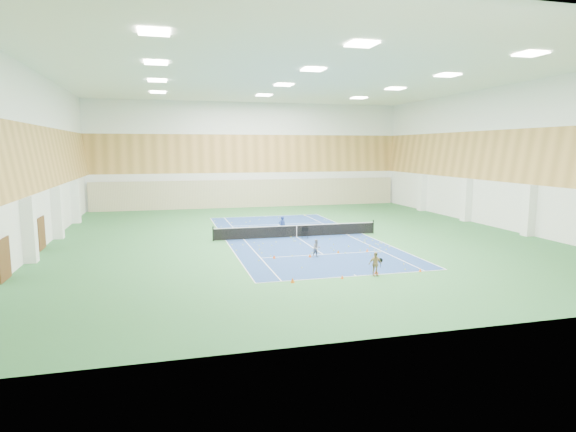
% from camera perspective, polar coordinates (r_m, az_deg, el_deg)
% --- Properties ---
extents(ground, '(40.00, 40.00, 0.00)m').
position_cam_1_polar(ground, '(37.15, 1.02, -2.51)').
color(ground, '#2D6937').
rests_on(ground, ground).
extents(room_shell, '(36.00, 40.00, 12.00)m').
position_cam_1_polar(room_shell, '(36.53, 1.05, 6.78)').
color(room_shell, white).
rests_on(room_shell, ground).
extents(wood_cladding, '(36.00, 40.00, 8.00)m').
position_cam_1_polar(wood_cladding, '(36.55, 1.06, 9.92)').
color(wood_cladding, '#C38F48').
rests_on(wood_cladding, room_shell).
extents(ceiling_light_grid, '(21.40, 25.40, 0.06)m').
position_cam_1_polar(ceiling_light_grid, '(36.89, 1.07, 16.02)').
color(ceiling_light_grid, white).
rests_on(ceiling_light_grid, room_shell).
extents(court_surface, '(10.97, 23.77, 0.01)m').
position_cam_1_polar(court_surface, '(37.15, 1.02, -2.50)').
color(court_surface, navy).
rests_on(court_surface, ground).
extents(tennis_balls_scatter, '(10.57, 22.77, 0.07)m').
position_cam_1_polar(tennis_balls_scatter, '(37.14, 1.02, -2.44)').
color(tennis_balls_scatter, yellow).
rests_on(tennis_balls_scatter, ground).
extents(tennis_net, '(12.80, 0.10, 1.10)m').
position_cam_1_polar(tennis_net, '(37.05, 1.03, -1.67)').
color(tennis_net, black).
rests_on(tennis_net, ground).
extents(back_curtain, '(35.40, 0.16, 3.20)m').
position_cam_1_polar(back_curtain, '(56.04, -4.41, 2.68)').
color(back_curtain, '#C6B793').
rests_on(back_curtain, ground).
extents(door_left_a, '(0.08, 1.80, 2.20)m').
position_cam_1_polar(door_left_a, '(28.92, -30.58, -4.45)').
color(door_left_a, '#593319').
rests_on(door_left_a, ground).
extents(door_left_b, '(0.08, 1.80, 2.20)m').
position_cam_1_polar(door_left_b, '(36.54, -27.18, -1.83)').
color(door_left_b, '#593319').
rests_on(door_left_b, ground).
extents(coach, '(0.59, 0.42, 1.55)m').
position_cam_1_polar(coach, '(37.55, -0.71, -1.20)').
color(coach, navy).
rests_on(coach, ground).
extents(child_court, '(0.63, 0.54, 1.13)m').
position_cam_1_polar(child_court, '(30.33, 3.41, -3.83)').
color(child_court, gray).
rests_on(child_court, ground).
extents(child_apron, '(0.78, 0.37, 1.30)m').
position_cam_1_polar(child_apron, '(26.27, 10.30, -5.61)').
color(child_apron, tan).
rests_on(child_apron, ground).
extents(ball_cart, '(0.63, 0.63, 0.88)m').
position_cam_1_polar(ball_cart, '(36.63, 2.02, -1.96)').
color(ball_cart, black).
rests_on(ball_cart, ground).
extents(cone_svc_a, '(0.21, 0.21, 0.23)m').
position_cam_1_polar(cone_svc_a, '(29.96, -1.65, -4.85)').
color(cone_svc_a, '#FF500D').
rests_on(cone_svc_a, ground).
extents(cone_svc_b, '(0.20, 0.20, 0.22)m').
position_cam_1_polar(cone_svc_b, '(30.32, 2.62, -4.70)').
color(cone_svc_b, '#FF5F0D').
rests_on(cone_svc_b, ground).
extents(cone_svc_c, '(0.19, 0.19, 0.21)m').
position_cam_1_polar(cone_svc_c, '(31.65, 5.97, -4.21)').
color(cone_svc_c, '#DA650B').
rests_on(cone_svc_c, ground).
extents(cone_svc_d, '(0.19, 0.19, 0.21)m').
position_cam_1_polar(cone_svc_d, '(32.31, 9.37, -4.02)').
color(cone_svc_d, '#FF5C0D').
rests_on(cone_svc_d, ground).
extents(cone_base_a, '(0.23, 0.23, 0.25)m').
position_cam_1_polar(cone_base_a, '(24.70, 0.55, -7.62)').
color(cone_base_a, '#E8600C').
rests_on(cone_base_a, ground).
extents(cone_base_b, '(0.17, 0.17, 0.19)m').
position_cam_1_polar(cone_base_b, '(25.59, 6.44, -7.18)').
color(cone_base_b, '#F9570D').
rests_on(cone_base_b, ground).
extents(cone_base_c, '(0.23, 0.23, 0.25)m').
position_cam_1_polar(cone_base_c, '(26.82, 10.43, -6.49)').
color(cone_base_c, '#EC4C0C').
rests_on(cone_base_c, ground).
extents(cone_base_d, '(0.17, 0.17, 0.19)m').
position_cam_1_polar(cone_base_d, '(27.82, 15.40, -6.19)').
color(cone_base_d, '#FD620D').
rests_on(cone_base_d, ground).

